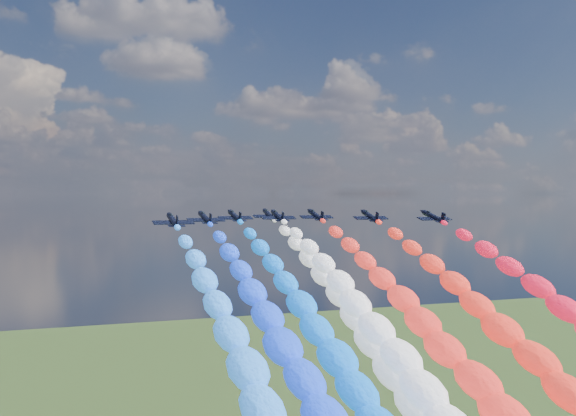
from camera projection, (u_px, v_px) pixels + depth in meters
name	position (u px, v px, depth m)	size (l,w,h in m)	color
jet_0	(173.00, 220.00, 135.09)	(7.90, 10.59, 2.33)	black
trail_0	(255.00, 408.00, 86.00)	(7.17, 104.01, 47.39)	#297DFF
jet_1	(205.00, 218.00, 148.53)	(7.90, 10.59, 2.33)	black
trail_1	(292.00, 379.00, 99.45)	(7.17, 104.01, 47.39)	#1740F3
jet_2	(235.00, 216.00, 160.92)	(7.90, 10.59, 2.33)	black
trail_2	(325.00, 359.00, 111.84)	(7.17, 104.01, 47.39)	blue
jet_3	(278.00, 216.00, 161.56)	(7.90, 10.59, 2.33)	black
trail_3	(386.00, 358.00, 112.48)	(7.17, 104.01, 47.39)	white
jet_4	(269.00, 215.00, 172.59)	(7.90, 10.59, 2.33)	black
trail_4	(364.00, 343.00, 123.50)	(7.17, 104.01, 47.39)	silver
jet_5	(316.00, 215.00, 167.12)	(7.90, 10.59, 2.33)	black
trail_5	(435.00, 350.00, 118.04)	(7.17, 104.01, 47.39)	red
jet_6	(370.00, 216.00, 160.33)	(7.90, 10.59, 2.33)	black
trail_6	(520.00, 360.00, 111.24)	(7.17, 104.01, 47.39)	red
jet_7	(433.00, 217.00, 155.96)	(7.90, 10.59, 2.33)	black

